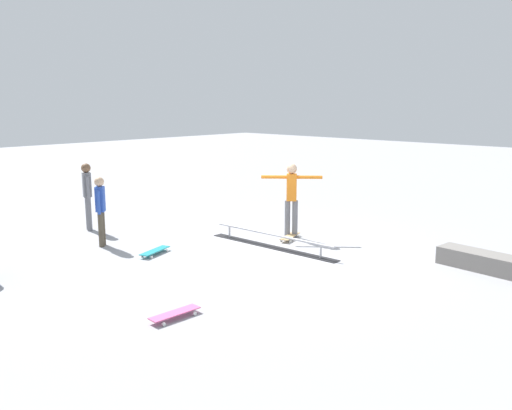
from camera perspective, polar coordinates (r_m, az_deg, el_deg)
ground_plane at (r=11.16m, az=1.73°, el=-5.06°), size 60.00×60.00×0.00m
grind_rail at (r=11.49m, az=1.71°, el=-3.90°), size 3.32×0.37×0.31m
skate_ledge at (r=10.67m, az=25.16°, el=-5.96°), size 2.53×0.69×0.33m
skater_main at (r=12.16m, az=3.80°, el=1.08°), size 1.10×0.95×1.71m
skateboard_main at (r=12.18m, az=3.66°, el=-3.35°), size 0.44×0.82×0.09m
bystander_grey_shirt at (r=13.48m, az=-17.55°, el=1.26°), size 0.37×0.26×1.63m
bystander_blue_shirt at (r=11.92m, az=-16.25°, el=-0.24°), size 0.29×0.29×1.51m
loose_skateboard_teal at (r=11.18m, az=-10.73°, el=-4.83°), size 0.43×0.82×0.09m
loose_skateboard_pink at (r=7.98m, az=-8.65°, el=-11.36°), size 0.29×0.81×0.09m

